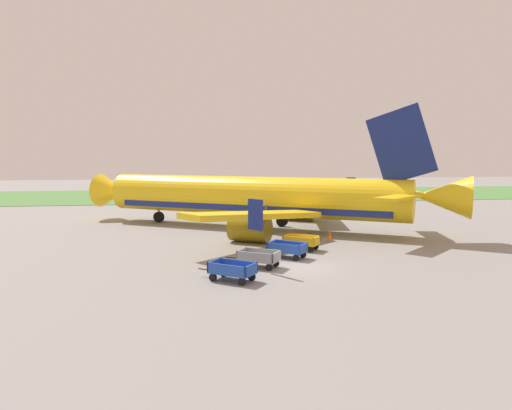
% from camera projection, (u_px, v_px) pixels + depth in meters
% --- Properties ---
extents(ground_plane, '(220.00, 220.00, 0.00)m').
position_uv_depth(ground_plane, '(304.00, 267.00, 29.26)').
color(ground_plane, gray).
extents(grass_strip, '(220.00, 28.00, 0.06)m').
position_uv_depth(grass_strip, '(231.00, 195.00, 81.73)').
color(grass_strip, '#518442').
rests_on(grass_strip, ground).
extents(airplane, '(34.07, 28.41, 11.34)m').
position_uv_depth(airplane, '(260.00, 197.00, 44.15)').
color(airplane, yellow).
rests_on(airplane, ground).
extents(baggage_cart_nearest, '(3.30, 2.70, 1.07)m').
position_uv_depth(baggage_cart_nearest, '(232.00, 270.00, 26.01)').
color(baggage_cart_nearest, '#234CB2').
rests_on(baggage_cart_nearest, ground).
extents(baggage_cart_second_in_row, '(3.41, 2.50, 1.07)m').
position_uv_depth(baggage_cart_second_in_row, '(258.00, 258.00, 29.17)').
color(baggage_cart_second_in_row, gray).
rests_on(baggage_cart_second_in_row, ground).
extents(baggage_cart_third_in_row, '(3.25, 2.77, 1.07)m').
position_uv_depth(baggage_cart_third_in_row, '(287.00, 249.00, 31.88)').
color(baggage_cart_third_in_row, '#234CB2').
rests_on(baggage_cart_third_in_row, ground).
extents(baggage_cart_fourth_in_row, '(3.33, 2.64, 1.07)m').
position_uv_depth(baggage_cart_fourth_in_row, '(301.00, 242.00, 34.55)').
color(baggage_cart_fourth_in_row, gold).
rests_on(baggage_cart_fourth_in_row, ground).
extents(traffic_cone_near_plane, '(0.45, 0.45, 0.59)m').
position_uv_depth(traffic_cone_near_plane, '(254.00, 238.00, 37.83)').
color(traffic_cone_near_plane, orange).
rests_on(traffic_cone_near_plane, ground).
extents(traffic_cone_mid_apron, '(0.52, 0.52, 0.69)m').
position_uv_depth(traffic_cone_mid_apron, '(330.00, 236.00, 38.67)').
color(traffic_cone_mid_apron, orange).
rests_on(traffic_cone_mid_apron, ground).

